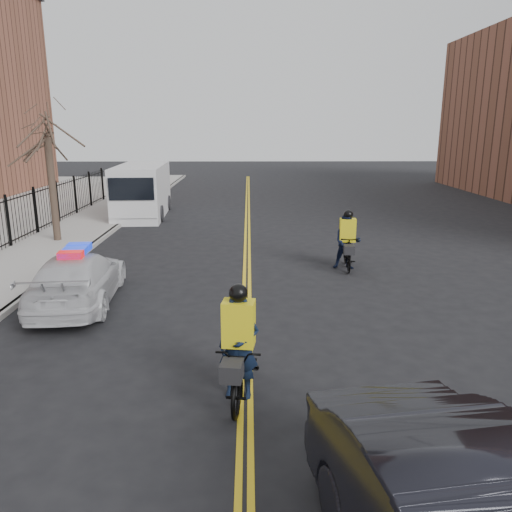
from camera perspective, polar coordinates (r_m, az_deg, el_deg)
The scene contains 10 objects.
ground at distance 10.62m, azimuth -1.13°, elevation -10.67°, with size 120.00×120.00×0.00m, color black.
center_line_left at distance 18.18m, azimuth -1.27°, elevation 0.13°, with size 0.10×60.00×0.01m, color yellow.
center_line_right at distance 18.18m, azimuth -0.77°, elevation 0.13°, with size 0.10×60.00×0.01m, color yellow.
sidewalk at distance 19.67m, azimuth -23.43°, elevation 0.23°, with size 3.00×60.00×0.15m, color #999691.
curb at distance 19.15m, azimuth -19.28°, elevation 0.26°, with size 0.20×60.00×0.15m, color #999691.
street_tree at distance 21.08m, azimuth -22.58°, elevation 10.75°, with size 3.20×3.20×4.80m.
police_cruiser at distance 13.83m, azimuth -19.69°, elevation -2.45°, with size 2.31×4.83×1.52m.
cargo_van at distance 26.71m, azimuth -12.94°, elevation 7.19°, with size 2.71×6.41×2.63m.
cyclist_near at distance 8.64m, azimuth -1.97°, elevation -11.64°, with size 0.99×2.15×2.03m.
cyclist_far at distance 16.51m, azimuth 10.35°, elevation 1.15°, with size 0.93×1.97×1.95m.
Camera 1 is at (0.07, -9.61, 4.51)m, focal length 35.00 mm.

